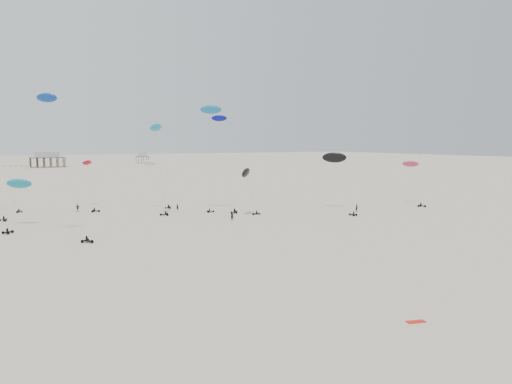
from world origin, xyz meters
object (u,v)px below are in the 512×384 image
pavilion_small (142,159)px  spectator_0 (232,221)px  rig_3 (59,139)px  pavilion_main (47,161)px

pavilion_small → spectator_0: (-59.87, -281.22, -3.49)m
spectator_0 → rig_3: bearing=27.1°
spectator_0 → pavilion_main: bearing=-60.2°
pavilion_main → spectator_0: bearing=-87.7°
pavilion_small → rig_3: size_ratio=0.33×
rig_3 → spectator_0: rig_3 is taller
pavilion_small → rig_3: rig_3 is taller
rig_3 → pavilion_small: bearing=-143.1°
pavilion_main → rig_3: 252.39m
rig_3 → spectator_0: (33.40, -0.23, -17.01)m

